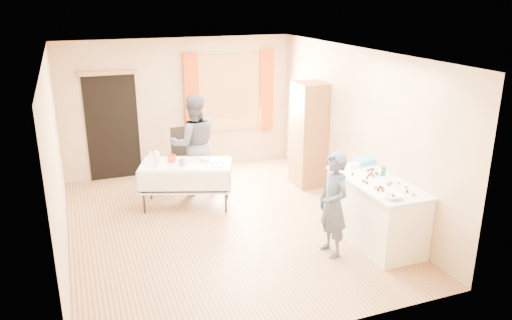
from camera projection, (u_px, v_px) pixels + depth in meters
name	position (u px, v px, depth m)	size (l,w,h in m)	color
floor	(223.00, 226.00, 7.66)	(4.50, 5.50, 0.02)	#9E7047
ceiling	(219.00, 53.00, 6.83)	(4.50, 5.50, 0.02)	white
wall_back	(180.00, 106.00, 9.69)	(4.50, 0.02, 2.60)	tan
wall_front	(305.00, 221.00, 4.80)	(4.50, 0.02, 2.60)	tan
wall_left	(55.00, 162.00, 6.49)	(0.02, 5.50, 2.60)	tan
wall_right	(356.00, 130.00, 8.00)	(0.02, 5.50, 2.60)	tan
window_frame	(229.00, 93.00, 9.93)	(1.32, 0.06, 1.52)	olive
window_pane	(230.00, 93.00, 9.92)	(1.20, 0.02, 1.40)	white
curtain_left	(192.00, 96.00, 9.62)	(0.28, 0.06, 1.65)	#A93B0C
curtain_right	(267.00, 91.00, 10.15)	(0.28, 0.06, 1.65)	#A93B0C
doorway	(113.00, 127.00, 9.32)	(0.95, 0.04, 2.00)	black
door_lintel	(108.00, 73.00, 8.97)	(1.05, 0.06, 0.08)	olive
cabinet	(309.00, 135.00, 9.03)	(0.50, 0.60, 1.90)	brown
counter	(376.00, 211.00, 7.06)	(0.76, 1.61, 0.91)	#ECE2C8
party_table	(186.00, 181.00, 8.23)	(1.64, 1.21, 0.75)	black
chair	(186.00, 167.00, 9.28)	(0.48, 0.48, 1.05)	black
girl	(333.00, 205.00, 6.61)	(0.38, 0.55, 1.45)	#2B364A
woman	(194.00, 144.00, 8.72)	(0.91, 0.73, 1.76)	black
soda_can	(384.00, 171.00, 7.12)	(0.07, 0.07, 0.12)	#118018
mixing_bowl	(392.00, 196.00, 6.31)	(0.25, 0.25, 0.06)	white
foam_block	(354.00, 166.00, 7.40)	(0.15, 0.10, 0.08)	white
blue_basket	(365.00, 162.00, 7.59)	(0.30, 0.20, 0.08)	#299ADB
pitcher	(156.00, 159.00, 7.97)	(0.11, 0.11, 0.22)	silver
cup_red	(172.00, 158.00, 8.17)	(0.18, 0.18, 0.12)	red
cup_rainbow	(182.00, 163.00, 7.99)	(0.16, 0.16, 0.11)	red
small_bowl	(206.00, 159.00, 8.23)	(0.24, 0.24, 0.06)	white
pastry_tray	(217.00, 165.00, 8.02)	(0.28, 0.20, 0.02)	white
bottle	(151.00, 155.00, 8.26)	(0.10, 0.10, 0.16)	white
cake_balls	(380.00, 181.00, 6.87)	(0.47, 1.07, 0.04)	#3F2314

